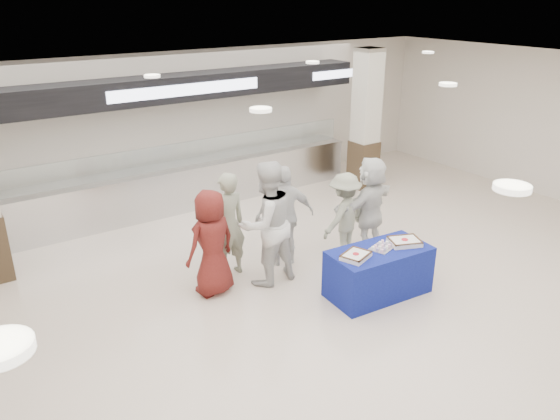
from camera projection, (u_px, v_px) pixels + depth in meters
ground at (352, 319)px, 7.75m from camera, size 14.00×14.00×0.00m
serving_line at (184, 154)px, 11.46m from camera, size 8.70×0.85×2.80m
column_right at (366, 123)px, 12.50m from camera, size 0.55×0.55×3.20m
display_table at (378, 272)px, 8.29m from camera, size 1.60×0.90×0.75m
sheet_cake_left at (356, 255)px, 7.87m from camera, size 0.50×0.44×0.09m
sheet_cake_right at (405, 241)px, 8.31m from camera, size 0.56×0.50×0.10m
cupcake_tray at (382, 246)px, 8.18m from camera, size 0.44×0.38×0.06m
civilian_maroon at (212, 243)px, 8.17m from camera, size 0.89×0.65×1.67m
soldier_a at (227, 225)px, 8.69m from camera, size 0.65×0.44×1.75m
chef_tall at (267, 224)px, 8.42m from camera, size 1.01×0.81×2.00m
chef_short at (285, 216)px, 9.08m from camera, size 1.09×0.69×1.73m
soldier_b at (344, 216)px, 9.34m from camera, size 1.09×0.78×1.52m
civilian_white at (370, 204)px, 9.58m from camera, size 1.67×0.88×1.72m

